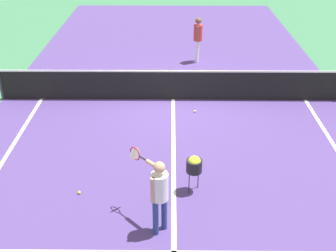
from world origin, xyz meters
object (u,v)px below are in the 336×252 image
at_px(ball_hopper, 194,165).
at_px(tennis_ball_mid_court, 79,193).
at_px(player_far, 198,35).
at_px(player_near, 159,189).
at_px(tennis_ball_near_net, 195,111).
at_px(net, 173,85).

xyz_separation_m(ball_hopper, tennis_ball_mid_court, (-2.46, -0.14, -0.64)).
height_order(player_far, tennis_ball_mid_court, player_far).
distance_m(player_near, tennis_ball_mid_court, 2.27).
relative_size(player_near, tennis_ball_near_net, 23.90).
height_order(net, player_near, player_near).
relative_size(player_far, ball_hopper, 1.92).
height_order(net, ball_hopper, net).
relative_size(net, tennis_ball_mid_court, 162.36).
distance_m(ball_hopper, tennis_ball_near_net, 3.76).
bearing_deg(net, player_far, 74.67).
distance_m(net, tennis_ball_mid_court, 5.16).
bearing_deg(tennis_ball_near_net, player_far, 86.24).
relative_size(net, tennis_ball_near_net, 162.36).
xyz_separation_m(net, ball_hopper, (0.43, -4.57, 0.18)).
relative_size(ball_hopper, tennis_ball_mid_court, 13.25).
xyz_separation_m(player_far, tennis_ball_mid_court, (-2.94, -8.05, -1.00)).
height_order(player_far, tennis_ball_near_net, player_far).
relative_size(player_near, ball_hopper, 1.80).
xyz_separation_m(player_near, ball_hopper, (0.71, 1.23, -0.30)).
bearing_deg(player_near, tennis_ball_near_net, 79.46).
height_order(player_near, ball_hopper, player_near).
bearing_deg(player_far, ball_hopper, -93.51).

